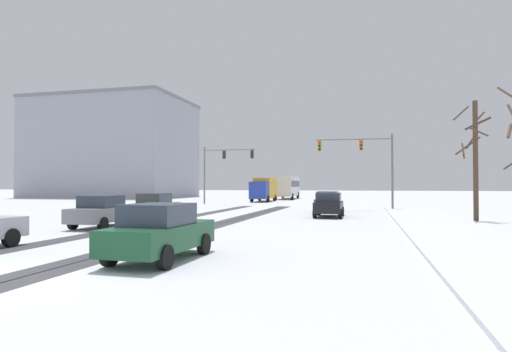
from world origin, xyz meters
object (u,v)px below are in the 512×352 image
object	(u,v)px
traffic_signal_near_right	(365,156)
car_yellow_cab_third	(155,206)
car_black_second	(329,205)
box_truck_delivery	(264,189)
bare_tree_sidewalk_mid	(475,156)
traffic_signal_far_left	(222,163)
car_grey_fourth	(103,211)
office_building_far_left_block	(113,149)
car_dark_green_sixth	(160,232)
car_red_lead	(328,201)
bus_oncoming	(288,186)

from	to	relation	value
traffic_signal_near_right	car_yellow_cab_third	xyz separation A→B (m)	(-12.82, -13.50, -3.85)
car_black_second	car_yellow_cab_third	distance (m)	11.36
box_truck_delivery	bare_tree_sidewalk_mid	bearing A→B (deg)	-53.57
car_yellow_cab_third	traffic_signal_far_left	bearing A→B (deg)	97.83
traffic_signal_near_right	box_truck_delivery	world-z (taller)	traffic_signal_near_right
car_grey_fourth	car_yellow_cab_third	bearing A→B (deg)	89.73
office_building_far_left_block	bare_tree_sidewalk_mid	bearing A→B (deg)	-37.86
car_dark_green_sixth	office_building_far_left_block	world-z (taller)	office_building_far_left_block
car_black_second	car_yellow_cab_third	bearing A→B (deg)	-157.05
car_black_second	car_dark_green_sixth	xyz separation A→B (m)	(-3.36, -17.77, 0.00)
traffic_signal_far_left	bare_tree_sidewalk_mid	world-z (taller)	bare_tree_sidewalk_mid
traffic_signal_near_right	car_black_second	distance (m)	10.13
traffic_signal_far_left	car_grey_fourth	size ratio (longest dim) A/B	1.57
traffic_signal_near_right	office_building_far_left_block	size ratio (longest dim) A/B	0.26
traffic_signal_near_right	car_grey_fourth	xyz separation A→B (m)	(-12.85, -19.02, -3.85)
car_red_lead	office_building_far_left_block	bearing A→B (deg)	141.77
car_red_lead	office_building_far_left_block	size ratio (longest dim) A/B	0.16
car_yellow_cab_third	office_building_far_left_block	size ratio (longest dim) A/B	0.17
car_grey_fourth	office_building_far_left_block	size ratio (longest dim) A/B	0.16
car_red_lead	car_yellow_cab_third	bearing A→B (deg)	-134.17
car_black_second	bare_tree_sidewalk_mid	bearing A→B (deg)	-6.69
traffic_signal_far_left	box_truck_delivery	bearing A→B (deg)	67.59
traffic_signal_near_right	car_grey_fourth	bearing A→B (deg)	-124.04
car_red_lead	car_dark_green_sixth	distance (m)	23.71
office_building_far_left_block	car_dark_green_sixth	bearing A→B (deg)	-56.18
car_red_lead	bus_oncoming	xyz separation A→B (m)	(-8.48, 29.32, 1.18)
car_dark_green_sixth	box_truck_delivery	distance (m)	43.13
bus_oncoming	box_truck_delivery	xyz separation A→B (m)	(-1.30, -10.31, -0.36)
box_truck_delivery	office_building_far_left_block	bearing A→B (deg)	157.93
car_red_lead	bus_oncoming	bearing A→B (deg)	106.12
car_black_second	office_building_far_left_block	xyz separation A→B (m)	(-39.89, 36.76, 7.56)
car_black_second	office_building_far_left_block	world-z (taller)	office_building_far_left_block
traffic_signal_near_right	car_red_lead	xyz separation A→B (m)	(-2.91, -3.29, -3.85)
traffic_signal_far_left	car_dark_green_sixth	bearing A→B (deg)	-73.93
car_red_lead	box_truck_delivery	distance (m)	21.39
traffic_signal_near_right	car_red_lead	size ratio (longest dim) A/B	1.58
traffic_signal_far_left	bare_tree_sidewalk_mid	distance (m)	28.72
car_black_second	box_truck_delivery	size ratio (longest dim) A/B	0.55
bare_tree_sidewalk_mid	car_red_lead	bearing A→B (deg)	143.74
car_yellow_cab_third	traffic_signal_near_right	bearing A→B (deg)	46.48
traffic_signal_far_left	car_grey_fourth	world-z (taller)	traffic_signal_far_left
bare_tree_sidewalk_mid	traffic_signal_far_left	bearing A→B (deg)	140.52
car_black_second	car_red_lead	bearing A→B (deg)	95.46
car_yellow_cab_third	bus_oncoming	xyz separation A→B (m)	(1.44, 39.52, 1.18)
traffic_signal_near_right	bare_tree_sidewalk_mid	size ratio (longest dim) A/B	0.91
car_red_lead	office_building_far_left_block	xyz separation A→B (m)	(-39.34, 30.99, 7.56)
car_yellow_cab_third	car_black_second	bearing A→B (deg)	22.95
car_black_second	car_grey_fourth	distance (m)	14.46
box_truck_delivery	car_dark_green_sixth	bearing A→B (deg)	-80.70
car_yellow_cab_third	box_truck_delivery	xyz separation A→B (m)	(0.13, 29.21, 0.82)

